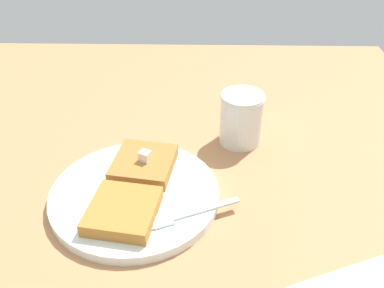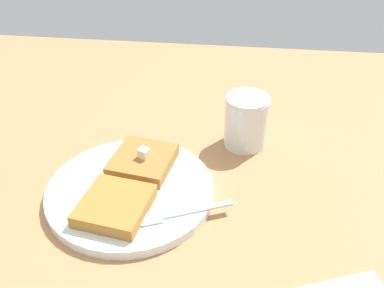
% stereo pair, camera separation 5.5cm
% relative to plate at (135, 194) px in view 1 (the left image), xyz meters
% --- Properties ---
extents(table_surface, '(1.18, 1.18, 0.03)m').
position_rel_plate_xyz_m(table_surface, '(0.00, -0.04, -0.02)').
color(table_surface, '#B27A4F').
rests_on(table_surface, ground).
extents(plate, '(0.25, 0.25, 0.01)m').
position_rel_plate_xyz_m(plate, '(0.00, 0.00, 0.00)').
color(plate, white).
rests_on(plate, table_surface).
extents(toast_slice_left, '(0.11, 0.10, 0.02)m').
position_rel_plate_xyz_m(toast_slice_left, '(-0.05, 0.01, 0.02)').
color(toast_slice_left, '#A66D32').
rests_on(toast_slice_left, plate).
extents(toast_slice_middle, '(0.11, 0.10, 0.02)m').
position_rel_plate_xyz_m(toast_slice_middle, '(0.05, -0.01, 0.02)').
color(toast_slice_middle, '#AC7431').
rests_on(toast_slice_middle, plate).
extents(butter_pat_primary, '(0.02, 0.02, 0.02)m').
position_rel_plate_xyz_m(butter_pat_primary, '(-0.05, 0.01, 0.03)').
color(butter_pat_primary, '#F7EAC9').
rests_on(butter_pat_primary, toast_slice_left).
extents(fork, '(0.08, 0.15, 0.00)m').
position_rel_plate_xyz_m(fork, '(0.05, 0.07, 0.01)').
color(fork, silver).
rests_on(fork, plate).
extents(syrup_jar, '(0.07, 0.07, 0.09)m').
position_rel_plate_xyz_m(syrup_jar, '(-0.15, 0.16, 0.03)').
color(syrup_jar, '#572910').
rests_on(syrup_jar, table_surface).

